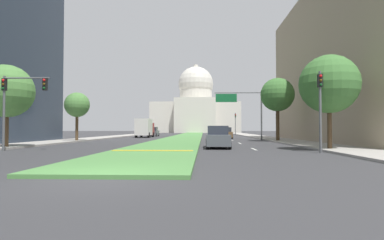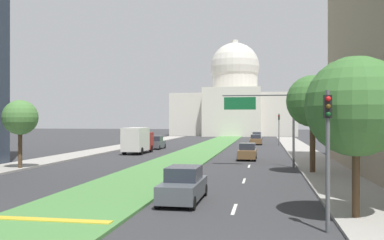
# 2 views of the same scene
# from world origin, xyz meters

# --- Properties ---
(ground_plane) EXTENTS (260.00, 260.00, 0.00)m
(ground_plane) POSITION_xyz_m (0.00, 56.76, 0.00)
(ground_plane) COLOR #333335
(grass_median) EXTENTS (5.65, 102.16, 0.14)m
(grass_median) POSITION_xyz_m (0.00, 51.08, 0.07)
(grass_median) COLOR #4C8442
(grass_median) RESTS_ON ground_plane
(median_curb_nose) EXTENTS (5.08, 0.50, 0.04)m
(median_curb_nose) POSITION_xyz_m (0.00, 10.17, 0.16)
(median_curb_nose) COLOR gold
(median_curb_nose) RESTS_ON grass_median
(lane_dashes_right) EXTENTS (0.16, 56.22, 0.01)m
(lane_dashes_right) POSITION_xyz_m (6.98, 37.35, 0.00)
(lane_dashes_right) COLOR silver
(lane_dashes_right) RESTS_ON ground_plane
(sidewalk_left) EXTENTS (4.00, 102.16, 0.15)m
(sidewalk_left) POSITION_xyz_m (-13.13, 45.41, 0.07)
(sidewalk_left) COLOR #9E9991
(sidewalk_left) RESTS_ON ground_plane
(sidewalk_right) EXTENTS (4.00, 102.16, 0.15)m
(sidewalk_right) POSITION_xyz_m (13.13, 45.41, 0.07)
(sidewalk_right) COLOR #9E9991
(sidewalk_right) RESTS_ON ground_plane
(capitol_building) EXTENTS (33.22, 25.54, 26.83)m
(capitol_building) POSITION_xyz_m (0.00, 112.76, 9.16)
(capitol_building) COLOR beige
(capitol_building) RESTS_ON ground_plane
(traffic_light_near_right) EXTENTS (0.28, 0.35, 5.20)m
(traffic_light_near_right) POSITION_xyz_m (10.63, 10.68, 3.31)
(traffic_light_near_right) COLOR #515456
(traffic_light_near_right) RESTS_ON ground_plane
(traffic_light_far_right) EXTENTS (0.28, 0.35, 5.20)m
(traffic_light_far_right) POSITION_xyz_m (10.63, 64.24, 3.31)
(traffic_light_far_right) COLOR #515456
(traffic_light_far_right) RESTS_ON ground_plane
(overhead_guide_sign) EXTENTS (6.29, 0.20, 6.50)m
(overhead_guide_sign) POSITION_xyz_m (8.44, 32.03, 4.68)
(overhead_guide_sign) COLOR #515456
(overhead_guide_sign) RESTS_ON ground_plane
(street_tree_right_near) EXTENTS (4.11, 4.11, 6.73)m
(street_tree_right_near) POSITION_xyz_m (12.03, 12.80, 4.66)
(street_tree_right_near) COLOR #4C3823
(street_tree_right_near) RESTS_ON ground_plane
(street_tree_left_mid) EXTENTS (2.90, 2.90, 5.80)m
(street_tree_left_mid) POSITION_xyz_m (-11.70, 26.64, 4.30)
(street_tree_left_mid) COLOR #4C3823
(street_tree_left_mid) RESTS_ON ground_plane
(street_tree_right_mid) EXTENTS (3.97, 3.97, 7.56)m
(street_tree_right_mid) POSITION_xyz_m (11.96, 27.87, 5.53)
(street_tree_right_mid) COLOR #4C3823
(street_tree_right_mid) RESTS_ON ground_plane
(sedan_lead_stopped) EXTENTS (1.89, 4.57, 1.76)m
(sedan_lead_stopped) POSITION_xyz_m (4.32, 15.52, 0.82)
(sedan_lead_stopped) COLOR #4C5156
(sedan_lead_stopped) RESTS_ON ground_plane
(sedan_midblock) EXTENTS (1.90, 4.24, 1.73)m
(sedan_midblock) POSITION_xyz_m (6.58, 38.62, 0.81)
(sedan_midblock) COLOR brown
(sedan_midblock) RESTS_ON ground_plane
(sedan_distant) EXTENTS (1.96, 4.29, 1.86)m
(sedan_distant) POSITION_xyz_m (-6.97, 52.85, 0.86)
(sedan_distant) COLOR #4C5156
(sedan_distant) RESTS_ON ground_plane
(sedan_far_horizon) EXTENTS (2.17, 4.64, 1.67)m
(sedan_far_horizon) POSITION_xyz_m (6.83, 66.44, 0.79)
(sedan_far_horizon) COLOR brown
(sedan_far_horizon) RESTS_ON ground_plane
(sedan_very_far) EXTENTS (2.04, 4.53, 1.79)m
(sedan_very_far) POSITION_xyz_m (6.80, 78.35, 0.83)
(sedan_very_far) COLOR #BCBCC1
(sedan_very_far) RESTS_ON ground_plane
(box_truck_delivery) EXTENTS (2.40, 6.40, 3.20)m
(box_truck_delivery) POSITION_xyz_m (-7.09, 44.46, 1.68)
(box_truck_delivery) COLOR maroon
(box_truck_delivery) RESTS_ON ground_plane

